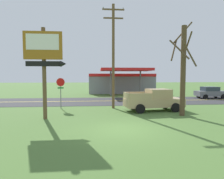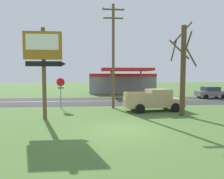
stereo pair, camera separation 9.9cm
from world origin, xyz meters
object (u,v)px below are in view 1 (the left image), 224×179
Objects in this scene: utility_pole at (113,53)px; bare_tree at (183,68)px; pickup_tan_parked_on_lawn at (154,100)px; gas_station at (121,83)px; stop_sign at (61,88)px; car_grey_near_lane at (210,92)px; motel_sign at (44,57)px.

utility_pole reaches higher than bare_tree.
utility_pole is 1.84× the size of pickup_tan_parked_on_lawn.
pickup_tan_parked_on_lawn is at bearing -88.72° from gas_station.
stop_sign is 21.00m from car_grey_near_lane.
bare_tree reaches higher than car_grey_near_lane.
bare_tree is (10.14, -4.18, 1.71)m from stop_sign.
stop_sign is at bearing 177.94° from utility_pole.
utility_pole is 1.33× the size of bare_tree.
utility_pole is 0.83× the size of gas_station.
utility_pole is at bearing 141.84° from bare_tree.
bare_tree is at bearing -84.79° from gas_station.
bare_tree reaches higher than gas_station.
gas_station is (3.11, 17.67, -3.35)m from utility_pole.
utility_pole is (5.31, 4.44, 0.80)m from motel_sign.
bare_tree is 1.77× the size of car_grey_near_lane.
utility_pole is at bearing 154.00° from pickup_tan_parked_on_lawn.
utility_pole is 6.66m from bare_tree.
car_grey_near_lane is (19.94, 11.86, -3.66)m from motel_sign.
stop_sign is 0.40× the size of bare_tree.
stop_sign is 6.02m from utility_pole.
pickup_tan_parked_on_lawn is (8.60, -1.91, -1.06)m from stop_sign.
utility_pole reaches higher than stop_sign.
gas_station is at bearing 91.28° from pickup_tan_parked_on_lawn.
pickup_tan_parked_on_lawn reaches higher than car_grey_near_lane.
motel_sign reaches higher than pickup_tan_parked_on_lawn.
motel_sign is 0.66× the size of utility_pole.
stop_sign is at bearing -159.81° from car_grey_near_lane.
car_grey_near_lane is (9.53, 11.42, -2.91)m from bare_tree.
stop_sign is at bearing -115.03° from gas_station.
pickup_tan_parked_on_lawn is at bearing 17.05° from motel_sign.
bare_tree is 3.90m from pickup_tan_parked_on_lawn.
car_grey_near_lane is at bearing 50.14° from bare_tree.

